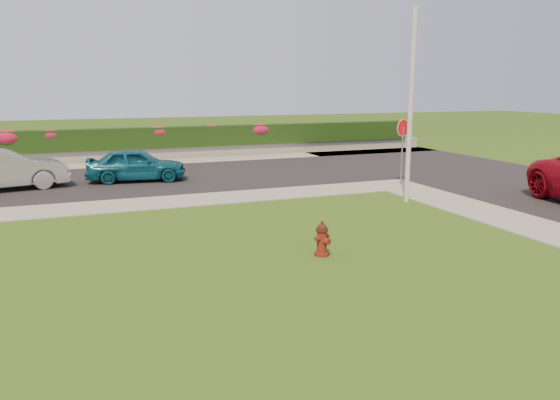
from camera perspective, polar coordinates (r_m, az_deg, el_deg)
name	(u,v)px	position (r m, az deg, el deg)	size (l,w,h in m)	color
ground	(343,283)	(11.13, 6.56, -8.61)	(120.00, 120.00, 0.00)	black
street_far	(69,184)	(23.52, -21.14, 1.61)	(26.00, 8.00, 0.04)	black
sidewalk_far	(37,212)	(18.63, -24.07, -1.14)	(24.00, 2.00, 0.04)	gray
curb_corner	(394,185)	(22.10, 11.80, 1.55)	(2.00, 2.00, 0.04)	gray
sidewalk_beyond	(152,163)	(28.73, -13.23, 3.83)	(34.00, 2.00, 0.04)	gray
retaining_wall	(148,154)	(30.17, -13.67, 4.71)	(34.00, 0.40, 0.60)	gray
hedge	(147,138)	(30.18, -13.78, 6.33)	(32.00, 0.90, 1.10)	black
fire_hydrant	(322,239)	(12.70, 4.42, -4.13)	(0.42, 0.40, 0.81)	#4D150C
sedan_teal	(136,165)	(23.12, -14.79, 3.60)	(1.59, 3.95, 1.35)	#0D5168
sedan_silver	(0,169)	(22.88, -27.20, 2.86)	(1.65, 4.73, 1.56)	#929398
utility_pole	(411,107)	(18.74, 13.49, 9.41)	(0.16, 0.16, 6.36)	silver
stop_sign	(403,136)	(22.01, 12.71, 6.56)	(0.70, 0.21, 2.62)	slate
flower_clump_b	(6,138)	(29.94, -26.74, 5.83)	(1.57, 1.01, 0.78)	#B41F49
flower_clump_c	(51,135)	(29.81, -22.83, 6.28)	(1.23, 0.79, 0.61)	#B41F49
flower_clump_d	(159,132)	(30.15, -12.54, 6.96)	(1.25, 0.80, 0.62)	#B41F49
flower_clump_e	(212,129)	(30.72, -7.13, 7.32)	(1.02, 0.66, 0.51)	#B41F49
flower_clump_f	(259,130)	(31.51, -2.22, 7.35)	(1.47, 0.95, 0.74)	#B41F49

